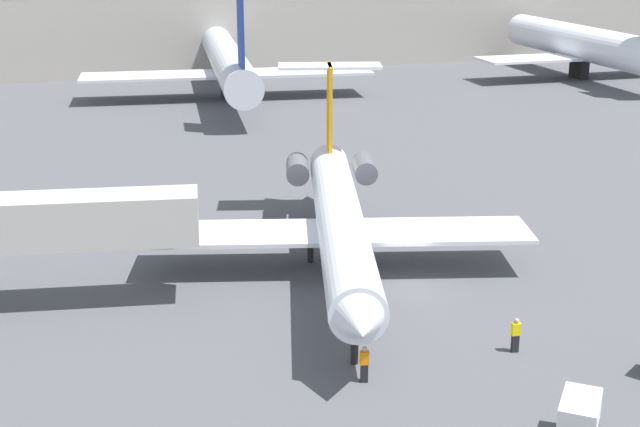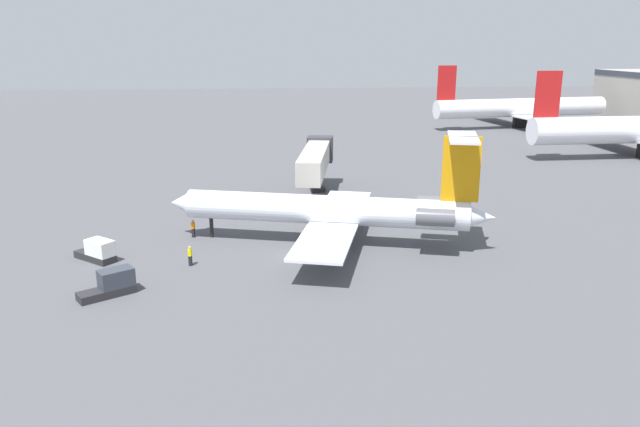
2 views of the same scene
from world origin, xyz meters
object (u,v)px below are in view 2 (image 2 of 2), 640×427
(regional_jet, at_px, (335,209))
(ground_crew_loader, at_px, (190,256))
(ground_crew_marshaller, at_px, (193,228))
(parked_airliner_west_end, at_px, (520,108))
(baggage_tug_trailing, at_px, (98,252))
(jet_bridge, at_px, (316,159))
(baggage_tug_lead, at_px, (112,284))

(regional_jet, height_order, ground_crew_loader, regional_jet)
(ground_crew_marshaller, relative_size, parked_airliner_west_end, 0.04)
(baggage_tug_trailing, distance_m, parked_airliner_west_end, 103.37)
(ground_crew_marshaller, xyz_separation_m, baggage_tug_trailing, (5.80, -7.32, -0.02))
(parked_airliner_west_end, bearing_deg, baggage_tug_trailing, -42.47)
(regional_jet, xyz_separation_m, parked_airliner_west_end, (-73.81, 49.37, 0.94))
(jet_bridge, xyz_separation_m, ground_crew_marshaller, (14.52, -13.03, -3.69))
(jet_bridge, relative_size, ground_crew_marshaller, 10.37)
(regional_jet, bearing_deg, ground_crew_loader, -71.17)
(ground_crew_marshaller, xyz_separation_m, ground_crew_loader, (7.68, 0.51, 0.00))
(baggage_tug_lead, distance_m, baggage_tug_trailing, 7.94)
(regional_jet, relative_size, parked_airliner_west_end, 0.74)
(ground_crew_loader, bearing_deg, baggage_tug_lead, -42.13)
(regional_jet, height_order, parked_airliner_west_end, parked_airliner_west_end)
(regional_jet, xyz_separation_m, baggage_tug_lead, (9.84, -17.58, -2.46))
(ground_crew_loader, height_order, parked_airliner_west_end, parked_airliner_west_end)
(ground_crew_marshaller, height_order, ground_crew_loader, same)
(ground_crew_loader, bearing_deg, parked_airliner_west_end, 141.58)
(ground_crew_loader, bearing_deg, jet_bridge, 150.57)
(baggage_tug_trailing, bearing_deg, regional_jet, 96.73)
(ground_crew_marshaller, bearing_deg, baggage_tug_trailing, -51.59)
(ground_crew_marshaller, relative_size, baggage_tug_lead, 0.41)
(regional_jet, height_order, jet_bridge, regional_jet)
(jet_bridge, height_order, parked_airliner_west_end, parked_airliner_west_end)
(jet_bridge, height_order, ground_crew_loader, jet_bridge)
(regional_jet, relative_size, baggage_tug_lead, 7.08)
(ground_crew_marshaller, xyz_separation_m, parked_airliner_west_end, (-70.41, 62.43, 3.38))
(jet_bridge, height_order, ground_crew_marshaller, jet_bridge)
(ground_crew_marshaller, bearing_deg, regional_jet, 75.43)
(ground_crew_marshaller, distance_m, ground_crew_loader, 7.70)
(regional_jet, distance_m, baggage_tug_lead, 20.30)
(baggage_tug_lead, relative_size, baggage_tug_trailing, 1.04)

